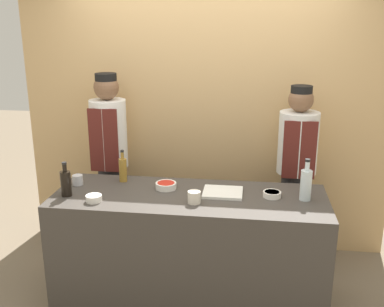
# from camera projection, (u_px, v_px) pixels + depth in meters

# --- Properties ---
(ground_plane) EXTENTS (14.00, 14.00, 0.00)m
(ground_plane) POSITION_uv_depth(u_px,v_px,m) (190.00, 300.00, 3.58)
(ground_plane) COLOR #756651
(cabinet_wall) EXTENTS (3.42, 0.18, 2.40)m
(cabinet_wall) POSITION_uv_depth(u_px,v_px,m) (205.00, 123.00, 4.25)
(cabinet_wall) COLOR tan
(cabinet_wall) RESTS_ON ground_plane
(counter) EXTENTS (2.03, 0.72, 0.90)m
(counter) POSITION_uv_depth(u_px,v_px,m) (189.00, 249.00, 3.45)
(counter) COLOR #3D3833
(counter) RESTS_ON ground_plane
(sauce_bowl_yellow) EXTENTS (0.13, 0.13, 0.04)m
(sauce_bowl_yellow) POSITION_uv_depth(u_px,v_px,m) (272.00, 194.00, 3.28)
(sauce_bowl_yellow) COLOR white
(sauce_bowl_yellow) RESTS_ON counter
(sauce_bowl_red) EXTENTS (0.16, 0.16, 0.05)m
(sauce_bowl_red) POSITION_uv_depth(u_px,v_px,m) (166.00, 185.00, 3.44)
(sauce_bowl_red) COLOR white
(sauce_bowl_red) RESTS_ON counter
(sauce_bowl_orange) EXTENTS (0.11, 0.11, 0.05)m
(sauce_bowl_orange) POSITION_uv_depth(u_px,v_px,m) (94.00, 198.00, 3.20)
(sauce_bowl_orange) COLOR white
(sauce_bowl_orange) RESTS_ON counter
(cutting_board) EXTENTS (0.29, 0.25, 0.02)m
(cutting_board) POSITION_uv_depth(u_px,v_px,m) (223.00, 192.00, 3.35)
(cutting_board) COLOR white
(cutting_board) RESTS_ON counter
(bottle_soy) EXTENTS (0.08, 0.08, 0.26)m
(bottle_soy) POSITION_uv_depth(u_px,v_px,m) (66.00, 183.00, 3.29)
(bottle_soy) COLOR black
(bottle_soy) RESTS_ON counter
(bottle_clear) EXTENTS (0.08, 0.08, 0.31)m
(bottle_clear) POSITION_uv_depth(u_px,v_px,m) (306.00, 184.00, 3.21)
(bottle_clear) COLOR silver
(bottle_clear) RESTS_ON counter
(bottle_vinegar) EXTENTS (0.06, 0.06, 0.26)m
(bottle_vinegar) POSITION_uv_depth(u_px,v_px,m) (123.00, 169.00, 3.58)
(bottle_vinegar) COLOR olive
(bottle_vinegar) RESTS_ON counter
(cup_cream) EXTENTS (0.09, 0.09, 0.09)m
(cup_cream) POSITION_uv_depth(u_px,v_px,m) (194.00, 197.00, 3.17)
(cup_cream) COLOR silver
(cup_cream) RESTS_ON counter
(cup_steel) EXTENTS (0.08, 0.08, 0.08)m
(cup_steel) POSITION_uv_depth(u_px,v_px,m) (78.00, 180.00, 3.52)
(cup_steel) COLOR #B7B7BC
(cup_steel) RESTS_ON counter
(chef_left) EXTENTS (0.33, 0.33, 1.70)m
(chef_left) POSITION_uv_depth(u_px,v_px,m) (110.00, 157.00, 4.10)
(chef_left) COLOR #28282D
(chef_left) RESTS_ON ground_plane
(chef_right) EXTENTS (0.34, 0.34, 1.62)m
(chef_right) POSITION_uv_depth(u_px,v_px,m) (296.00, 170.00, 3.90)
(chef_right) COLOR #28282D
(chef_right) RESTS_ON ground_plane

